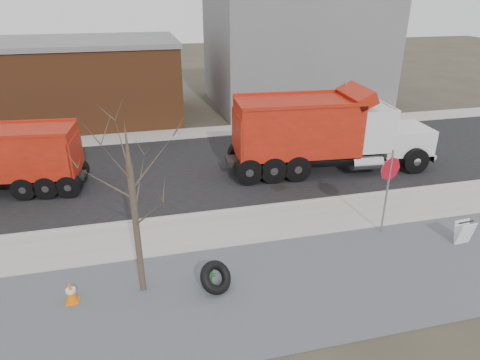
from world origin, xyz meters
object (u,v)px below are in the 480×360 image
object	(u,v)px
dump_truck_red_a	(324,130)
fire_hydrant	(208,277)
stop_sign	(389,179)
sandwich_board	(464,233)
truck_tire	(216,277)

from	to	relation	value
dump_truck_red_a	fire_hydrant	bearing A→B (deg)	-127.79
dump_truck_red_a	stop_sign	bearing A→B (deg)	-88.27
fire_hydrant	dump_truck_red_a	distance (m)	10.55
sandwich_board	fire_hydrant	bearing A→B (deg)	176.61
fire_hydrant	dump_truck_red_a	size ratio (longest dim) A/B	0.08
truck_tire	sandwich_board	distance (m)	8.84
sandwich_board	stop_sign	bearing A→B (deg)	143.97
fire_hydrant	sandwich_board	distance (m)	9.02
stop_sign	fire_hydrant	bearing A→B (deg)	-157.89
fire_hydrant	stop_sign	size ratio (longest dim) A/B	0.24
truck_tire	dump_truck_red_a	distance (m)	10.56
stop_sign	dump_truck_red_a	size ratio (longest dim) A/B	0.32
stop_sign	sandwich_board	size ratio (longest dim) A/B	3.68
fire_hydrant	truck_tire	world-z (taller)	truck_tire
fire_hydrant	stop_sign	bearing A→B (deg)	14.07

